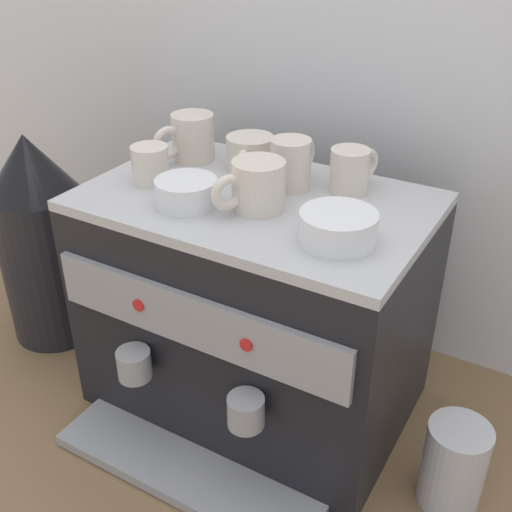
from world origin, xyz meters
TOP-DOWN VIEW (x-y plane):
  - ground_plane at (0.00, 0.00)m, footprint 4.00×4.00m
  - tiled_backsplash_wall at (0.00, 0.32)m, footprint 2.80×0.03m
  - espresso_machine at (0.00, -0.00)m, footprint 0.56×0.47m
  - ceramic_cup_0 at (0.02, -0.04)m, footprint 0.09×0.12m
  - ceramic_cup_1 at (0.12, 0.10)m, footprint 0.06×0.10m
  - ceramic_cup_2 at (-0.06, 0.09)m, footprint 0.08×0.12m
  - ceramic_cup_3 at (-0.18, 0.08)m, footprint 0.08×0.12m
  - ceramic_cup_4 at (-0.18, -0.03)m, footprint 0.06×0.10m
  - ceramic_cup_5 at (0.03, 0.06)m, footprint 0.07×0.11m
  - ceramic_bowl_0 at (0.17, -0.07)m, footprint 0.11×0.11m
  - ceramic_bowl_1 at (-0.08, -0.08)m, footprint 0.10×0.10m
  - coffee_grinder at (-0.49, -0.04)m, footprint 0.18×0.18m
  - milk_pitcher at (0.39, -0.06)m, footprint 0.10×0.10m

SIDE VIEW (x-z plane):
  - ground_plane at x=0.00m, z-range 0.00..0.00m
  - milk_pitcher at x=0.39m, z-range 0.00..0.15m
  - espresso_machine at x=0.00m, z-range 0.00..0.42m
  - coffee_grinder at x=-0.49m, z-range 0.00..0.45m
  - ceramic_bowl_1 at x=-0.08m, z-range 0.42..0.46m
  - ceramic_bowl_0 at x=0.17m, z-range 0.42..0.46m
  - ceramic_cup_2 at x=-0.06m, z-range 0.42..0.48m
  - ceramic_cup_4 at x=-0.18m, z-range 0.42..0.48m
  - ceramic_cup_1 at x=0.12m, z-range 0.42..0.49m
  - ceramic_cup_0 at x=0.02m, z-range 0.42..0.50m
  - ceramic_cup_5 at x=0.03m, z-range 0.42..0.50m
  - ceramic_cup_3 at x=-0.18m, z-range 0.42..0.50m
  - tiled_backsplash_wall at x=0.00m, z-range 0.00..1.02m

